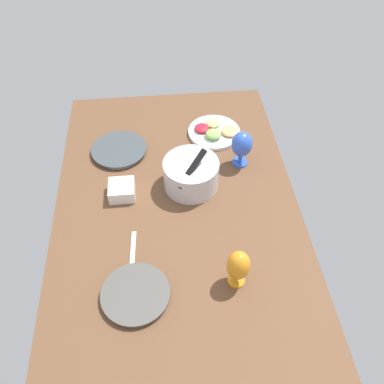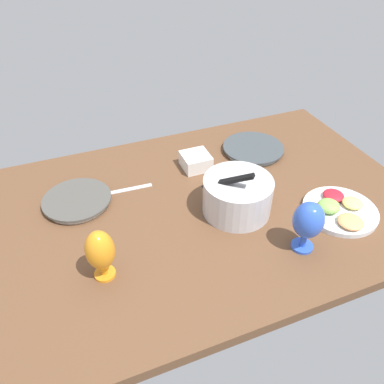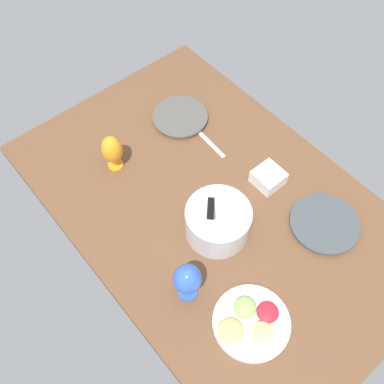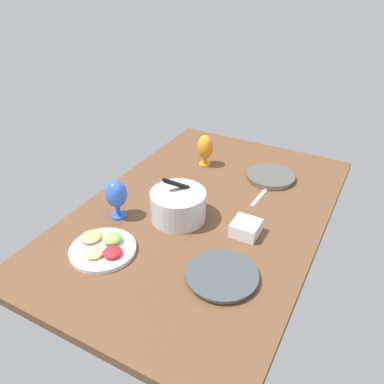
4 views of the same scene
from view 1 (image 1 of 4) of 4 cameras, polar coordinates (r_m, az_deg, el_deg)
ground_plane at (r=175.48cm, az=-2.15°, el=-2.01°), size 160.00×104.00×4.00cm
dinner_plate_left at (r=198.68cm, az=-10.26°, el=5.88°), size 26.58×26.58×2.36cm
dinner_plate_right at (r=149.75cm, az=-7.98°, el=-14.13°), size 24.94×24.94×2.48cm
mixing_bowl at (r=175.90cm, az=-0.14°, el=2.65°), size 24.28×24.28×19.30cm
fruit_platter at (r=205.45cm, az=3.20°, el=8.54°), size 26.23×26.23×5.53cm
hurricane_glass_blue at (r=184.43cm, az=7.05°, el=6.60°), size 9.64×9.64×18.07cm
hurricane_glass_orange at (r=144.48cm, az=6.56°, el=-10.38°), size 8.52×8.52×17.47cm
square_bowl_white at (r=177.05cm, az=-9.90°, el=0.34°), size 11.08×11.08×6.10cm
fork_by_right_plate at (r=160.73cm, az=-8.35°, el=-8.13°), size 18.07×2.72×0.60cm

